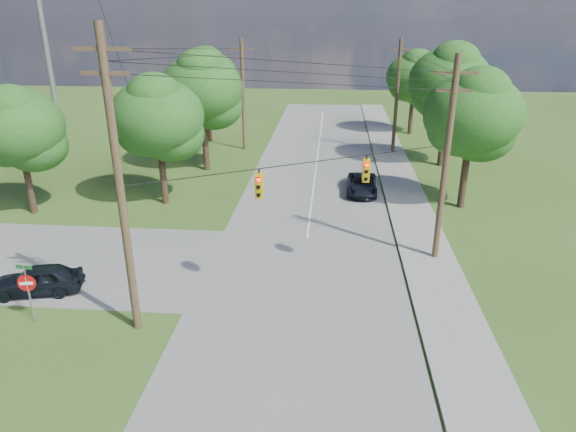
# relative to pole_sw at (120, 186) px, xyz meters

# --- Properties ---
(ground) EXTENTS (140.00, 140.00, 0.00)m
(ground) POSITION_rel_pole_sw_xyz_m (4.60, -0.40, -6.23)
(ground) COLOR #37501A
(ground) RESTS_ON ground
(main_road) EXTENTS (10.00, 100.00, 0.03)m
(main_road) POSITION_rel_pole_sw_xyz_m (6.60, 4.60, -6.21)
(main_road) COLOR gray
(main_road) RESTS_ON ground
(sidewalk_east) EXTENTS (2.60, 100.00, 0.12)m
(sidewalk_east) POSITION_rel_pole_sw_xyz_m (13.30, 4.60, -6.17)
(sidewalk_east) COLOR gray
(sidewalk_east) RESTS_ON ground
(pole_sw) EXTENTS (2.00, 0.32, 12.00)m
(pole_sw) POSITION_rel_pole_sw_xyz_m (0.00, 0.00, 0.00)
(pole_sw) COLOR brown
(pole_sw) RESTS_ON ground
(pole_ne) EXTENTS (2.00, 0.32, 10.50)m
(pole_ne) POSITION_rel_pole_sw_xyz_m (13.50, 7.60, -0.76)
(pole_ne) COLOR brown
(pole_ne) RESTS_ON ground
(pole_north_e) EXTENTS (2.00, 0.32, 10.00)m
(pole_north_e) POSITION_rel_pole_sw_xyz_m (13.50, 29.60, -1.10)
(pole_north_e) COLOR brown
(pole_north_e) RESTS_ON ground
(pole_north_w) EXTENTS (2.00, 0.32, 10.00)m
(pole_north_w) POSITION_rel_pole_sw_xyz_m (-0.40, 29.60, -1.10)
(pole_north_w) COLOR brown
(pole_north_w) RESTS_ON ground
(power_lines) EXTENTS (13.93, 29.62, 4.93)m
(power_lines) POSITION_rel_pole_sw_xyz_m (6.10, 11.14, 2.93)
(power_lines) COLOR black
(power_lines) RESTS_ON ground
(traffic_signals) EXTENTS (4.91, 3.27, 1.05)m
(traffic_signals) POSITION_rel_pole_sw_xyz_m (7.15, 4.03, -0.73)
(traffic_signals) COLOR gold
(traffic_signals) RESTS_ON ground
(tree_w_near) EXTENTS (6.00, 6.00, 8.40)m
(tree_w_near) POSITION_rel_pole_sw_xyz_m (-3.40, 14.60, -0.30)
(tree_w_near) COLOR #3E2C1F
(tree_w_near) RESTS_ON ground
(tree_w_mid) EXTENTS (6.40, 6.40, 9.22)m
(tree_w_mid) POSITION_rel_pole_sw_xyz_m (-2.40, 22.60, 0.35)
(tree_w_mid) COLOR #3E2C1F
(tree_w_mid) RESTS_ON ground
(tree_w_far) EXTENTS (6.00, 6.00, 8.73)m
(tree_w_far) POSITION_rel_pole_sw_xyz_m (-4.40, 32.60, 0.02)
(tree_w_far) COLOR #3E2C1F
(tree_w_far) RESTS_ON ground
(tree_e_near) EXTENTS (6.20, 6.20, 8.81)m
(tree_e_near) POSITION_rel_pole_sw_xyz_m (16.60, 15.60, 0.02)
(tree_e_near) COLOR #3E2C1F
(tree_e_near) RESTS_ON ground
(tree_e_mid) EXTENTS (6.60, 6.60, 9.64)m
(tree_e_mid) POSITION_rel_pole_sw_xyz_m (17.10, 25.60, 0.68)
(tree_e_mid) COLOR #3E2C1F
(tree_e_mid) RESTS_ON ground
(tree_e_far) EXTENTS (5.80, 5.80, 8.32)m
(tree_e_far) POSITION_rel_pole_sw_xyz_m (16.10, 37.60, -0.31)
(tree_e_far) COLOR #3E2C1F
(tree_e_far) RESTS_ON ground
(tree_cross_n) EXTENTS (5.60, 5.60, 7.91)m
(tree_cross_n) POSITION_rel_pole_sw_xyz_m (-11.40, 12.10, -0.63)
(tree_cross_n) COLOR #3E2C1F
(tree_cross_n) RESTS_ON ground
(car_cross_dark) EXTENTS (4.28, 2.51, 1.37)m
(car_cross_dark) POSITION_rel_pole_sw_xyz_m (-5.57, 2.30, -5.51)
(car_cross_dark) COLOR black
(car_cross_dark) RESTS_ON cross_road
(car_main_north) EXTENTS (2.30, 4.65, 1.27)m
(car_main_north) POSITION_rel_pole_sw_xyz_m (10.10, 17.80, -5.56)
(car_main_north) COLOR black
(car_main_north) RESTS_ON main_road
(do_not_enter_sign) EXTENTS (0.73, 0.18, 2.22)m
(do_not_enter_sign) POSITION_rel_pole_sw_xyz_m (-4.54, 0.04, -4.60)
(do_not_enter_sign) COLOR gray
(do_not_enter_sign) RESTS_ON ground
(street_name_sign) EXTENTS (0.73, 0.09, 2.45)m
(street_name_sign) POSITION_rel_pole_sw_xyz_m (-4.81, 0.48, -4.65)
(street_name_sign) COLOR gray
(street_name_sign) RESTS_ON ground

